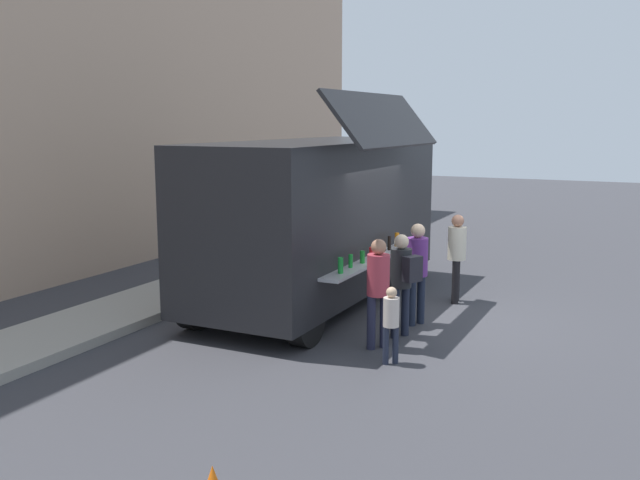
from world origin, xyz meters
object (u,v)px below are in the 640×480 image
trash_bin (311,234)px  customer_front_ordering (417,265)px  customer_rear_waiting (378,284)px  food_truck_main (320,215)px  customer_extra_browsing (457,250)px  child_near_queue (391,318)px  customer_mid_with_backpack (403,275)px

trash_bin → customer_front_ordering: customer_front_ordering is taller
trash_bin → customer_rear_waiting: (-6.43, -4.27, 0.51)m
food_truck_main → customer_extra_browsing: food_truck_main is taller
customer_front_ordering → customer_extra_browsing: 1.71m
food_truck_main → customer_front_ordering: food_truck_main is taller
trash_bin → customer_front_ordering: bearing=-138.8°
customer_rear_waiting → trash_bin: bearing=-16.4°
child_near_queue → customer_extra_browsing: bearing=-40.8°
customer_mid_with_backpack → customer_extra_browsing: size_ratio=0.99×
customer_extra_browsing → trash_bin: bearing=-45.7°
food_truck_main → customer_mid_with_backpack: bearing=-124.5°
food_truck_main → customer_extra_browsing: bearing=-66.5°
food_truck_main → customer_mid_with_backpack: size_ratio=3.95×
trash_bin → customer_mid_with_backpack: size_ratio=0.58×
customer_extra_browsing → child_near_queue: 3.67m
trash_bin → customer_extra_browsing: bearing=-125.8°
customer_mid_with_backpack → child_near_queue: customer_mid_with_backpack is taller
customer_front_ordering → customer_rear_waiting: bearing=109.2°
customer_mid_with_backpack → child_near_queue: (-1.21, -0.26, -0.34)m
customer_front_ordering → child_near_queue: 2.01m
customer_mid_with_backpack → customer_rear_waiting: 0.67m
customer_front_ordering → child_near_queue: size_ratio=1.54×
food_truck_main → child_near_queue: food_truck_main is taller
customer_extra_browsing → food_truck_main: bearing=13.0°
customer_extra_browsing → customer_mid_with_backpack: bearing=75.2°
customer_front_ordering → customer_rear_waiting: customer_front_ordering is taller
customer_rear_waiting → customer_extra_browsing: 3.12m
child_near_queue → food_truck_main: bearing=-0.3°
food_truck_main → child_near_queue: 3.70m
customer_front_ordering → customer_rear_waiting: size_ratio=1.03×
food_truck_main → trash_bin: 5.02m
customer_mid_with_backpack → customer_extra_browsing: 2.45m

